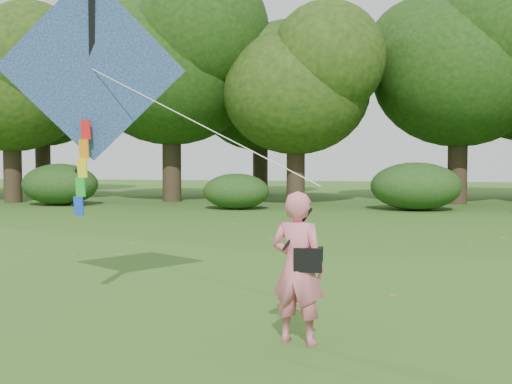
# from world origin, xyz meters

# --- Properties ---
(ground) EXTENTS (100.00, 100.00, 0.00)m
(ground) POSITION_xyz_m (0.00, 0.00, 0.00)
(ground) COLOR #265114
(ground) RESTS_ON ground
(man_kite_flyer) EXTENTS (0.69, 0.54, 1.67)m
(man_kite_flyer) POSITION_xyz_m (0.82, -0.91, 0.84)
(man_kite_flyer) COLOR #E66C83
(man_kite_flyer) RESTS_ON ground
(bystander_left) EXTENTS (0.94, 0.81, 1.65)m
(bystander_left) POSITION_xyz_m (-10.80, 17.25, 0.83)
(bystander_left) COLOR #2A2E38
(bystander_left) RESTS_ON ground
(crossbody_bag) EXTENTS (0.43, 0.20, 0.69)m
(crossbody_bag) POSITION_xyz_m (0.93, -0.94, 0.95)
(crossbody_bag) COLOR black
(crossbody_bag) RESTS_ON ground
(flying_kite) EXTENTS (4.43, 1.62, 3.23)m
(flying_kite) POSITION_xyz_m (-2.14, 0.30, 3.18)
(flying_kite) COLOR #23509B
(flying_kite) RESTS_ON ground
(tree_line) EXTENTS (54.70, 15.30, 9.48)m
(tree_line) POSITION_xyz_m (1.67, 22.88, 5.60)
(tree_line) COLOR #3A2D1E
(tree_line) RESTS_ON ground
(shrub_band) EXTENTS (39.15, 3.22, 1.88)m
(shrub_band) POSITION_xyz_m (-0.72, 17.60, 0.86)
(shrub_band) COLOR #264919
(shrub_band) RESTS_ON ground
(fallen_leaves) EXTENTS (10.75, 14.27, 0.01)m
(fallen_leaves) POSITION_xyz_m (-1.74, 5.68, 0.01)
(fallen_leaves) COLOR olive
(fallen_leaves) RESTS_ON ground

